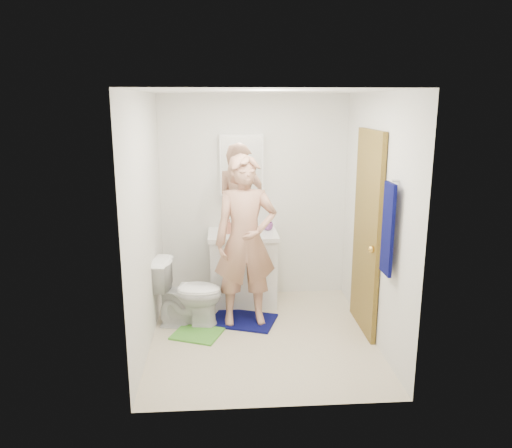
{
  "coord_description": "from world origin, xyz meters",
  "views": [
    {
      "loc": [
        -0.38,
        -4.6,
        2.31
      ],
      "look_at": [
        -0.04,
        0.25,
        1.11
      ],
      "focal_mm": 35.0,
      "sensor_mm": 36.0,
      "label": 1
    }
  ],
  "objects": [
    {
      "name": "toothbrush_cup",
      "position": [
        0.15,
        1.01,
        0.9
      ],
      "size": [
        0.16,
        0.16,
        0.09
      ],
      "primitive_type": "imported",
      "rotation": [
        0.0,
        0.0,
        -0.43
      ],
      "color": "#7B3C86",
      "rests_on": "countertop"
    },
    {
      "name": "faucet",
      "position": [
        -0.15,
        1.09,
        0.91
      ],
      "size": [
        0.03,
        0.03,
        0.12
      ],
      "primitive_type": "cylinder",
      "color": "silver",
      "rests_on": "countertop"
    },
    {
      "name": "ceiling",
      "position": [
        0.0,
        0.0,
        2.41
      ],
      "size": [
        2.2,
        2.4,
        0.02
      ],
      "primitive_type": "cube",
      "color": "white",
      "rests_on": "ground"
    },
    {
      "name": "soap_dispenser",
      "position": [
        -0.3,
        0.87,
        0.93
      ],
      "size": [
        0.1,
        0.1,
        0.17
      ],
      "primitive_type": "imported",
      "rotation": [
        0.0,
        0.0,
        0.36
      ],
      "color": "#D27A62",
      "rests_on": "countertop"
    },
    {
      "name": "wall_front",
      "position": [
        0.0,
        -1.21,
        1.2
      ],
      "size": [
        2.2,
        0.02,
        2.4
      ],
      "primitive_type": "cube",
      "color": "silver",
      "rests_on": "ground"
    },
    {
      "name": "sink_basin",
      "position": [
        -0.15,
        0.91,
        0.84
      ],
      "size": [
        0.4,
        0.4,
        0.03
      ],
      "primitive_type": "cylinder",
      "color": "white",
      "rests_on": "countertop"
    },
    {
      "name": "toilet",
      "position": [
        -0.75,
        0.34,
        0.36
      ],
      "size": [
        0.76,
        0.5,
        0.73
      ],
      "primitive_type": "imported",
      "rotation": [
        0.0,
        0.0,
        1.43
      ],
      "color": "white",
      "rests_on": "floor"
    },
    {
      "name": "wall_left",
      "position": [
        -1.11,
        0.0,
        1.2
      ],
      "size": [
        0.02,
        2.4,
        2.4
      ],
      "primitive_type": "cube",
      "color": "silver",
      "rests_on": "ground"
    },
    {
      "name": "countertop",
      "position": [
        -0.15,
        0.91,
        0.83
      ],
      "size": [
        0.79,
        0.59,
        0.05
      ],
      "primitive_type": "cube",
      "color": "white",
      "rests_on": "vanity_cabinet"
    },
    {
      "name": "bath_mat",
      "position": [
        -0.18,
        0.37,
        0.01
      ],
      "size": [
        0.79,
        0.67,
        0.02
      ],
      "primitive_type": "cube",
      "rotation": [
        0.0,
        0.0,
        -0.34
      ],
      "color": "#070A48",
      "rests_on": "floor"
    },
    {
      "name": "towel_hook",
      "position": [
        1.07,
        -0.57,
        1.67
      ],
      "size": [
        0.06,
        0.02,
        0.02
      ],
      "primitive_type": "cylinder",
      "rotation": [
        0.0,
        1.57,
        0.0
      ],
      "color": "silver",
      "rests_on": "wall_right"
    },
    {
      "name": "wall_back",
      "position": [
        0.0,
        1.21,
        1.2
      ],
      "size": [
        2.2,
        0.02,
        2.4
      ],
      "primitive_type": "cube",
      "color": "silver",
      "rests_on": "ground"
    },
    {
      "name": "mirror_panel",
      "position": [
        -0.15,
        1.08,
        1.6
      ],
      "size": [
        0.46,
        0.01,
        0.66
      ],
      "primitive_type": "cube",
      "color": "white",
      "rests_on": "wall_back"
    },
    {
      "name": "man",
      "position": [
        -0.15,
        0.33,
        0.91
      ],
      "size": [
        0.68,
        0.48,
        1.78
      ],
      "primitive_type": "imported",
      "rotation": [
        0.0,
        0.0,
        0.08
      ],
      "color": "tan",
      "rests_on": "bath_mat"
    },
    {
      "name": "vanity_cabinet",
      "position": [
        -0.15,
        0.91,
        0.4
      ],
      "size": [
        0.75,
        0.55,
        0.8
      ],
      "primitive_type": "cube",
      "color": "white",
      "rests_on": "floor"
    },
    {
      "name": "medicine_cabinet",
      "position": [
        -0.15,
        1.14,
        1.6
      ],
      "size": [
        0.5,
        0.12,
        0.7
      ],
      "primitive_type": "cube",
      "color": "white",
      "rests_on": "wall_back"
    },
    {
      "name": "towel",
      "position": [
        1.03,
        -0.57,
        1.25
      ],
      "size": [
        0.03,
        0.24,
        0.8
      ],
      "primitive_type": "cube",
      "color": "#070A48",
      "rests_on": "wall_right"
    },
    {
      "name": "green_rug",
      "position": [
        -0.66,
        0.09,
        0.01
      ],
      "size": [
        0.57,
        0.53,
        0.02
      ],
      "primitive_type": "cube",
      "rotation": [
        0.0,
        0.0,
        -0.37
      ],
      "color": "#52A436",
      "rests_on": "floor"
    },
    {
      "name": "floor",
      "position": [
        0.0,
        0.0,
        -0.01
      ],
      "size": [
        2.2,
        2.4,
        0.02
      ],
      "primitive_type": "cube",
      "color": "beige",
      "rests_on": "ground"
    },
    {
      "name": "wall_right",
      "position": [
        1.11,
        0.0,
        1.2
      ],
      "size": [
        0.02,
        2.4,
        2.4
      ],
      "primitive_type": "cube",
      "color": "silver",
      "rests_on": "ground"
    },
    {
      "name": "door",
      "position": [
        1.07,
        0.15,
        1.02
      ],
      "size": [
        0.05,
        0.8,
        2.05
      ],
      "primitive_type": "cube",
      "color": "olive",
      "rests_on": "ground"
    },
    {
      "name": "door_knob",
      "position": [
        1.03,
        -0.17,
        0.95
      ],
      "size": [
        0.07,
        0.07,
        0.07
      ],
      "primitive_type": "sphere",
      "color": "gold",
      "rests_on": "door"
    }
  ]
}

